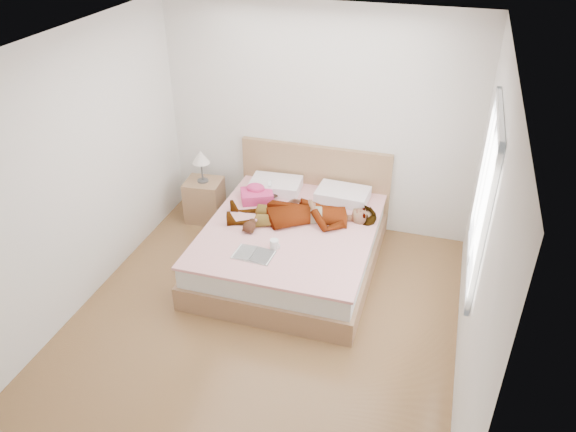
% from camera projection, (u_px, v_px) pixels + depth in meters
% --- Properties ---
extents(ground, '(4.00, 4.00, 0.00)m').
position_uv_depth(ground, '(262.00, 322.00, 5.39)').
color(ground, '#55351A').
rests_on(ground, ground).
extents(woman, '(1.71, 1.00, 0.22)m').
position_uv_depth(woman, '(303.00, 210.00, 5.97)').
color(woman, white).
rests_on(woman, bed).
extents(hair, '(0.55, 0.62, 0.08)m').
position_uv_depth(hair, '(266.00, 190.00, 6.52)').
color(hair, black).
rests_on(hair, bed).
extents(phone, '(0.06, 0.09, 0.04)m').
position_uv_depth(phone, '(270.00, 183.00, 6.40)').
color(phone, silver).
rests_on(phone, bed).
extents(room_shell, '(4.00, 4.00, 4.00)m').
position_uv_depth(room_shell, '(483.00, 198.00, 4.42)').
color(room_shell, white).
rests_on(room_shell, ground).
extents(bed, '(1.80, 2.08, 1.00)m').
position_uv_depth(bed, '(293.00, 241.00, 6.09)').
color(bed, brown).
rests_on(bed, ground).
extents(towel, '(0.44, 0.41, 0.19)m').
position_uv_depth(towel, '(257.00, 194.00, 6.36)').
color(towel, '#EC4090').
rests_on(towel, bed).
extents(magazine, '(0.40, 0.27, 0.02)m').
position_uv_depth(magazine, '(254.00, 254.00, 5.45)').
color(magazine, white).
rests_on(magazine, bed).
extents(coffee_mug, '(0.13, 0.11, 0.10)m').
position_uv_depth(coffee_mug, '(275.00, 244.00, 5.53)').
color(coffee_mug, white).
rests_on(coffee_mug, bed).
extents(plush_toy, '(0.14, 0.21, 0.11)m').
position_uv_depth(plush_toy, '(250.00, 226.00, 5.80)').
color(plush_toy, black).
rests_on(plush_toy, bed).
extents(nightstand, '(0.46, 0.42, 0.92)m').
position_uv_depth(nightstand, '(204.00, 197.00, 6.87)').
color(nightstand, olive).
rests_on(nightstand, ground).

